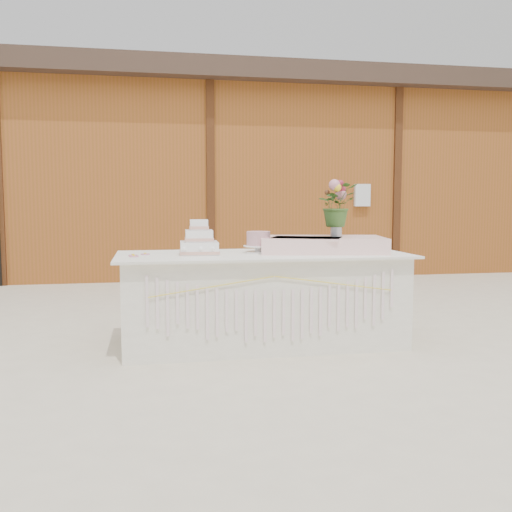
% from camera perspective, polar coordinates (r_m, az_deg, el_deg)
% --- Properties ---
extents(ground, '(80.00, 80.00, 0.00)m').
position_cam_1_polar(ground, '(4.87, 0.66, -8.79)').
color(ground, beige).
rests_on(ground, ground).
extents(barn, '(12.60, 4.60, 3.30)m').
position_cam_1_polar(barn, '(10.67, -5.79, 8.00)').
color(barn, brown).
rests_on(barn, ground).
extents(cake_table, '(2.40, 1.00, 0.77)m').
position_cam_1_polar(cake_table, '(4.79, 0.68, -4.31)').
color(cake_table, white).
rests_on(cake_table, ground).
extents(wedding_cake, '(0.33, 0.33, 0.28)m').
position_cam_1_polar(wedding_cake, '(4.68, -5.72, 1.35)').
color(wedding_cake, white).
rests_on(wedding_cake, cake_table).
extents(pink_cake_stand, '(0.25, 0.25, 0.18)m').
position_cam_1_polar(pink_cake_stand, '(4.77, 0.24, 1.52)').
color(pink_cake_stand, white).
rests_on(pink_cake_stand, cake_table).
extents(satin_runner, '(1.13, 0.78, 0.13)m').
position_cam_1_polar(satin_runner, '(4.88, 6.61, 1.15)').
color(satin_runner, '#FFCECD').
rests_on(satin_runner, cake_table).
extents(flower_vase, '(0.10, 0.10, 0.13)m').
position_cam_1_polar(flower_vase, '(4.93, 8.01, 2.71)').
color(flower_vase, silver).
rests_on(flower_vase, satin_runner).
extents(bouquet, '(0.42, 0.40, 0.37)m').
position_cam_1_polar(bouquet, '(4.92, 8.05, 5.64)').
color(bouquet, '#385D25').
rests_on(bouquet, flower_vase).
extents(loose_flowers, '(0.28, 0.38, 0.02)m').
position_cam_1_polar(loose_flowers, '(4.69, -11.77, 0.20)').
color(loose_flowers, '#CE7E98').
rests_on(loose_flowers, cake_table).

